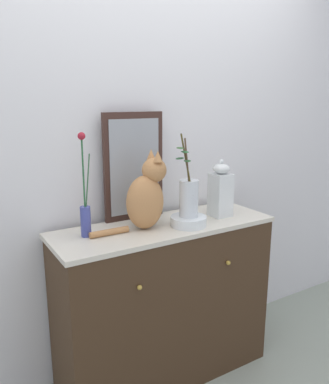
{
  "coord_description": "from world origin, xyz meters",
  "views": [
    {
      "loc": [
        -1.03,
        -1.7,
        1.57
      ],
      "look_at": [
        0.0,
        0.0,
        1.09
      ],
      "focal_mm": 36.42,
      "sensor_mm": 36.0,
      "label": 1
    }
  ],
  "objects_px": {
    "sideboard": "(165,301)",
    "cat_sitting": "(146,196)",
    "bowl_porcelain": "(188,221)",
    "vase_glass_clear": "(189,196)",
    "mirror_leaning": "(134,167)",
    "jar_lidded_porcelain": "(221,191)",
    "vase_slim_green": "(85,210)"
  },
  "relations": [
    {
      "from": "sideboard",
      "to": "vase_glass_clear",
      "type": "bearing_deg",
      "value": -39.37
    },
    {
      "from": "jar_lidded_porcelain",
      "to": "vase_glass_clear",
      "type": "bearing_deg",
      "value": -168.42
    },
    {
      "from": "bowl_porcelain",
      "to": "sideboard",
      "type": "bearing_deg",
      "value": 141.49
    },
    {
      "from": "sideboard",
      "to": "cat_sitting",
      "type": "bearing_deg",
      "value": -178.95
    },
    {
      "from": "mirror_leaning",
      "to": "bowl_porcelain",
      "type": "xyz_separation_m",
      "value": [
        0.18,
        -0.27,
        -0.27
      ]
    },
    {
      "from": "bowl_porcelain",
      "to": "jar_lidded_porcelain",
      "type": "relative_size",
      "value": 0.59
    },
    {
      "from": "jar_lidded_porcelain",
      "to": "sideboard",
      "type": "bearing_deg",
      "value": 175.57
    },
    {
      "from": "cat_sitting",
      "to": "vase_slim_green",
      "type": "relative_size",
      "value": 0.83
    },
    {
      "from": "vase_slim_green",
      "to": "bowl_porcelain",
      "type": "distance_m",
      "value": 0.55
    },
    {
      "from": "vase_slim_green",
      "to": "bowl_porcelain",
      "type": "height_order",
      "value": "vase_slim_green"
    },
    {
      "from": "sideboard",
      "to": "mirror_leaning",
      "type": "relative_size",
      "value": 2.07
    },
    {
      "from": "mirror_leaning",
      "to": "jar_lidded_porcelain",
      "type": "relative_size",
      "value": 1.79
    },
    {
      "from": "cat_sitting",
      "to": "bowl_porcelain",
      "type": "distance_m",
      "value": 0.27
    },
    {
      "from": "mirror_leaning",
      "to": "vase_slim_green",
      "type": "relative_size",
      "value": 1.16
    },
    {
      "from": "sideboard",
      "to": "jar_lidded_porcelain",
      "type": "xyz_separation_m",
      "value": [
        0.36,
        -0.03,
        0.6
      ]
    },
    {
      "from": "cat_sitting",
      "to": "vase_glass_clear",
      "type": "xyz_separation_m",
      "value": [
        0.21,
        -0.08,
        -0.01
      ]
    },
    {
      "from": "mirror_leaning",
      "to": "sideboard",
      "type": "bearing_deg",
      "value": -66.49
    },
    {
      "from": "vase_glass_clear",
      "to": "cat_sitting",
      "type": "bearing_deg",
      "value": 159.25
    },
    {
      "from": "sideboard",
      "to": "bowl_porcelain",
      "type": "xyz_separation_m",
      "value": [
        0.1,
        -0.08,
        0.48
      ]
    },
    {
      "from": "mirror_leaning",
      "to": "cat_sitting",
      "type": "distance_m",
      "value": 0.23
    },
    {
      "from": "vase_slim_green",
      "to": "bowl_porcelain",
      "type": "xyz_separation_m",
      "value": [
        0.52,
        -0.13,
        -0.11
      ]
    },
    {
      "from": "cat_sitting",
      "to": "vase_slim_green",
      "type": "height_order",
      "value": "vase_slim_green"
    },
    {
      "from": "sideboard",
      "to": "bowl_porcelain",
      "type": "bearing_deg",
      "value": -38.51
    },
    {
      "from": "sideboard",
      "to": "jar_lidded_porcelain",
      "type": "relative_size",
      "value": 3.71
    },
    {
      "from": "vase_glass_clear",
      "to": "vase_slim_green",
      "type": "bearing_deg",
      "value": 166.29
    },
    {
      "from": "cat_sitting",
      "to": "bowl_porcelain",
      "type": "height_order",
      "value": "cat_sitting"
    },
    {
      "from": "sideboard",
      "to": "vase_glass_clear",
      "type": "relative_size",
      "value": 2.79
    },
    {
      "from": "mirror_leaning",
      "to": "jar_lidded_porcelain",
      "type": "height_order",
      "value": "mirror_leaning"
    },
    {
      "from": "sideboard",
      "to": "cat_sitting",
      "type": "relative_size",
      "value": 2.89
    },
    {
      "from": "mirror_leaning",
      "to": "bowl_porcelain",
      "type": "height_order",
      "value": "mirror_leaning"
    },
    {
      "from": "bowl_porcelain",
      "to": "jar_lidded_porcelain",
      "type": "xyz_separation_m",
      "value": [
        0.26,
        0.05,
        0.12
      ]
    },
    {
      "from": "cat_sitting",
      "to": "vase_glass_clear",
      "type": "distance_m",
      "value": 0.22
    }
  ]
}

